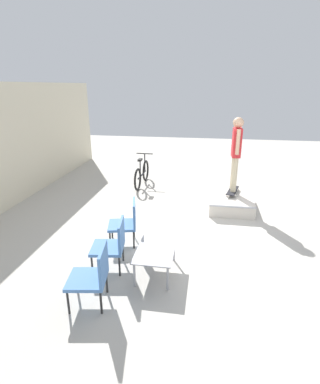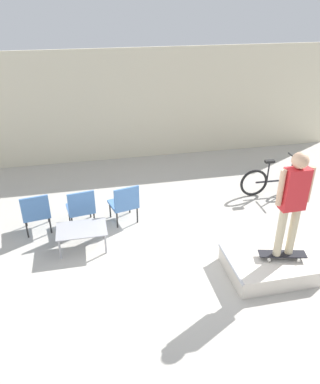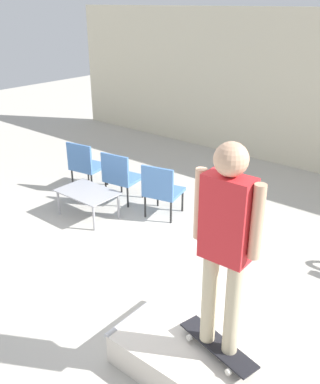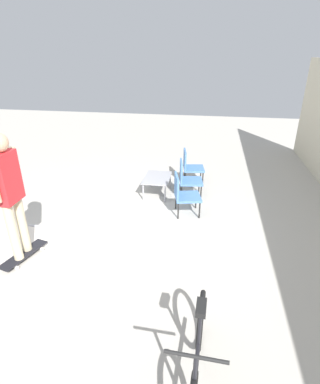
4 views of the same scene
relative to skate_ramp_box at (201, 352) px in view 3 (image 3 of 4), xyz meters
name	(u,v)px [view 3 (image 3 of 4)]	position (x,y,z in m)	size (l,w,h in m)	color
ground_plane	(129,277)	(-1.46, 0.58, -0.15)	(24.00, 24.00, 0.00)	#B7B2A8
house_wall_back	(305,93)	(-1.46, 5.48, 1.35)	(12.00, 0.06, 3.00)	beige
skate_ramp_box	(201,352)	(0.00, 0.00, 0.00)	(1.43, 1.05, 0.33)	silver
skateboard_on_ramp	(218,345)	(0.19, -0.05, 0.23)	(0.81, 0.38, 0.07)	black
person_skater	(226,235)	(0.19, -0.05, 1.32)	(0.57, 0.25, 1.81)	#C6B793
coffee_table	(88,194)	(-3.06, 1.37, 0.23)	(0.91, 0.61, 0.43)	#9E9EA3
patio_chair_left	(85,164)	(-3.91, 2.08, 0.32)	(0.60, 0.60, 0.87)	black
patio_chair_center	(121,175)	(-3.05, 2.08, 0.32)	(0.59, 0.59, 0.87)	black
patio_chair_right	(162,189)	(-2.18, 2.08, 0.32)	(0.63, 0.63, 0.87)	black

